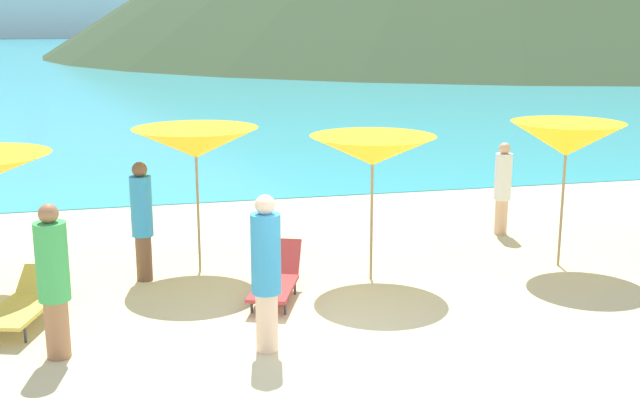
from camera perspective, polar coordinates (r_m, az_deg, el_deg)
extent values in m
cube|color=beige|center=(19.25, -6.70, 0.70)|extent=(50.00, 100.00, 0.30)
cube|color=#38B7CC|center=(236.85, -13.21, 11.68)|extent=(650.00, 440.00, 0.02)
cylinder|color=#9E7F59|center=(12.44, -8.81, -0.31)|extent=(0.04, 0.04, 2.17)
cone|color=yellow|center=(12.25, -8.97, 4.11)|extent=(2.07, 2.07, 0.46)
sphere|color=#9E7F59|center=(12.23, -8.99, 4.78)|extent=(0.07, 0.07, 0.07)
cylinder|color=#9E7F59|center=(11.95, 3.76, -0.88)|extent=(0.04, 0.04, 2.11)
cone|color=yellow|center=(11.76, 3.82, 3.59)|extent=(1.98, 1.98, 0.44)
sphere|color=#9E7F59|center=(11.73, 3.83, 4.27)|extent=(0.07, 0.07, 0.07)
cylinder|color=#9E7F59|center=(13.15, 17.12, 0.06)|extent=(0.04, 0.04, 2.20)
cone|color=yellow|center=(12.98, 17.40, 4.22)|extent=(1.85, 1.85, 0.53)
sphere|color=#9E7F59|center=(12.96, 17.45, 4.93)|extent=(0.07, 0.07, 0.07)
cube|color=#D8BF4C|center=(10.90, -21.05, -7.52)|extent=(0.96, 1.33, 0.05)
cube|color=#D8BF4C|center=(11.52, -19.48, -5.47)|extent=(0.69, 0.57, 0.35)
cylinder|color=#333338|center=(10.51, -20.53, -9.04)|extent=(0.04, 0.04, 0.23)
cylinder|color=#333338|center=(11.44, -21.25, -7.31)|extent=(0.04, 0.04, 0.23)
cylinder|color=#333338|center=(11.23, -18.76, -7.49)|extent=(0.04, 0.04, 0.23)
cube|color=#A53333|center=(11.09, -3.39, -6.38)|extent=(0.93, 1.28, 0.05)
cube|color=#A53333|center=(11.71, -2.71, -4.13)|extent=(0.61, 0.53, 0.49)
cylinder|color=#333338|center=(10.85, -4.96, -7.60)|extent=(0.04, 0.04, 0.21)
cylinder|color=#333338|center=(10.76, -2.54, -7.74)|extent=(0.04, 0.04, 0.21)
cylinder|color=#333338|center=(11.59, -4.09, -6.21)|extent=(0.04, 0.04, 0.21)
cylinder|color=#333338|center=(11.51, -1.82, -6.33)|extent=(0.04, 0.04, 0.21)
cylinder|color=beige|center=(9.57, -3.86, -8.77)|extent=(0.27, 0.27, 0.74)
cylinder|color=#3399D8|center=(9.29, -3.94, -3.89)|extent=(0.36, 0.36, 0.96)
sphere|color=beige|center=(9.13, -3.99, -0.35)|extent=(0.24, 0.24, 0.24)
cylinder|color=brown|center=(12.34, -12.59, -4.11)|extent=(0.24, 0.24, 0.70)
cylinder|color=#3399D8|center=(12.13, -12.78, -0.44)|extent=(0.32, 0.32, 0.92)
sphere|color=brown|center=(12.02, -12.91, 2.16)|extent=(0.23, 0.23, 0.23)
cylinder|color=#A3704C|center=(9.88, -18.44, -8.80)|extent=(0.28, 0.28, 0.72)
cylinder|color=#3FB259|center=(9.61, -18.79, -4.23)|extent=(0.37, 0.37, 0.93)
sphere|color=#A3704C|center=(9.46, -19.04, -0.93)|extent=(0.23, 0.23, 0.23)
cylinder|color=#DBAA84|center=(14.99, 12.95, -1.18)|extent=(0.23, 0.23, 0.66)
cylinder|color=white|center=(14.83, 13.09, 1.65)|extent=(0.31, 0.31, 0.86)
sphere|color=#DBAA84|center=(14.74, 13.20, 3.65)|extent=(0.21, 0.21, 0.21)
cube|color=white|center=(179.87, -17.73, 12.36)|extent=(67.44, 14.21, 7.83)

